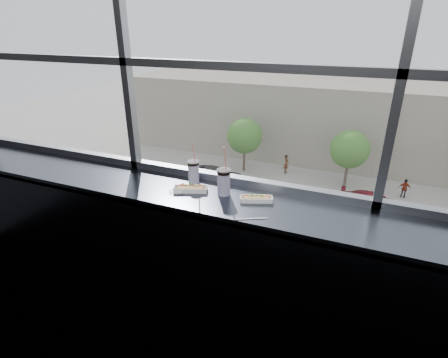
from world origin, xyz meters
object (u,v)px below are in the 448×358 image
at_px(hotdog_tray_left, 191,188).
at_px(tree_center, 350,149).
at_px(soda_cup_left, 193,171).
at_px(pedestrian_a, 286,162).
at_px(hotdog_tray_right, 256,198).
at_px(soda_cup_right, 224,181).
at_px(loose_straw, 251,219).
at_px(car_near_b, 221,225).
at_px(car_near_c, 349,251).
at_px(wrapper, 176,191).
at_px(car_near_a, 140,206).
at_px(car_far_a, 217,174).
at_px(tree_left, 245,136).
at_px(car_far_b, 375,200).
at_px(pedestrian_c, 405,187).

distance_m(hotdog_tray_left, tree_center, 29.55).
height_order(soda_cup_left, pedestrian_a, soda_cup_left).
bearing_deg(hotdog_tray_right, soda_cup_right, 155.57).
bearing_deg(loose_straw, car_near_b, 85.91).
height_order(car_near_c, tree_center, tree_center).
height_order(wrapper, car_near_a, wrapper).
bearing_deg(hotdog_tray_right, car_near_b, 93.37).
xyz_separation_m(soda_cup_right, car_far_a, (-10.80, 24.22, -11.14)).
xyz_separation_m(pedestrian_a, tree_left, (-3.99, -1.08, 2.47)).
distance_m(car_far_b, tree_center, 5.32).
bearing_deg(soda_cup_left, tree_center, 89.59).
height_order(car_far_b, tree_left, tree_left).
xyz_separation_m(hotdog_tray_left, pedestrian_c, (4.90, 27.84, -11.09)).
height_order(wrapper, pedestrian_c, wrapper).
height_order(hotdog_tray_left, soda_cup_left, soda_cup_left).
bearing_deg(car_near_c, car_near_a, 88.29).
bearing_deg(hotdog_tray_left, hotdog_tray_right, -17.06).
bearing_deg(hotdog_tray_right, tree_left, 88.72).
height_order(hotdog_tray_left, car_far_b, hotdog_tray_left).
bearing_deg(pedestrian_c, wrapper, 79.87).
relative_size(wrapper, car_near_a, 0.02).
bearing_deg(soda_cup_right, pedestrian_c, 80.51).
relative_size(hotdog_tray_right, loose_straw, 1.16).
relative_size(wrapper, tree_left, 0.02).
distance_m(hotdog_tray_right, car_far_b, 26.74).
height_order(hotdog_tray_left, car_near_c, hotdog_tray_left).
bearing_deg(wrapper, hotdog_tray_right, 9.96).
relative_size(soda_cup_left, tree_center, 0.07).
xyz_separation_m(pedestrian_c, tree_center, (-4.75, 0.43, 2.50)).
distance_m(loose_straw, pedestrian_c, 30.48).
distance_m(car_near_c, pedestrian_c, 12.09).
bearing_deg(tree_center, soda_cup_left, -90.41).
relative_size(car_far_a, tree_left, 1.14).
bearing_deg(soda_cup_right, hotdog_tray_left, -168.12).
relative_size(car_near_c, car_far_b, 1.18).
relative_size(loose_straw, car_near_a, 0.03).
bearing_deg(soda_cup_left, hotdog_tray_right, -12.33).
bearing_deg(tree_center, car_near_c, -84.19).
relative_size(car_near_a, car_far_b, 1.15).
bearing_deg(wrapper, hotdog_tray_left, 37.75).
distance_m(car_near_b, tree_left, 12.55).
bearing_deg(hotdog_tray_right, tree_center, 70.06).
distance_m(hotdog_tray_left, loose_straw, 0.60).
distance_m(loose_straw, tree_center, 29.76).
xyz_separation_m(hotdog_tray_right, loose_straw, (0.05, -0.26, -0.02)).
height_order(soda_cup_left, pedestrian_c, soda_cup_left).
distance_m(car_near_c, car_near_b, 8.11).
bearing_deg(car_near_c, soda_cup_left, 173.24).
relative_size(car_far_a, car_far_b, 1.03).
relative_size(wrapper, car_near_c, 0.02).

